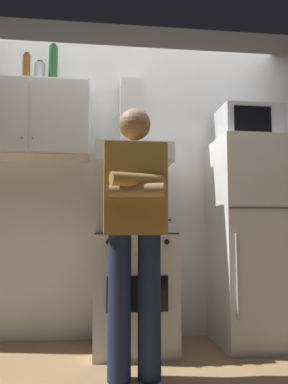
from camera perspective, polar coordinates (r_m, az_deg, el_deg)
The scene contains 12 objects.
ground_plane at distance 2.86m, azimuth -0.00°, elevation -23.54°, with size 7.00×7.00×0.00m, color olive.
back_wall_tiled at distance 3.36m, azimuth -1.23°, elevation 2.37°, with size 4.80×0.10×2.70m, color white.
upper_cabinet at distance 3.25m, azimuth -16.14°, elevation 10.10°, with size 0.90×0.37×0.60m.
stove_oven at distance 3.00m, azimuth -1.56°, elevation -14.22°, with size 0.60×0.62×0.87m.
range_hood at distance 3.18m, azimuth -1.72°, elevation 7.38°, with size 0.60×0.44×0.75m.
refrigerator at distance 3.20m, azimuth 15.76°, elevation -6.89°, with size 0.60×0.62×1.60m.
microwave at distance 3.33m, azimuth 15.18°, elevation 9.49°, with size 0.48×0.37×0.28m.
person_standing at distance 2.36m, azimuth -1.38°, elevation -5.13°, with size 0.38×0.33×1.64m.
cooking_pot at distance 2.87m, azimuth 1.28°, elevation -4.80°, with size 0.28×0.18×0.10m.
bottle_beer_brown at distance 3.41m, azimuth -16.97°, elevation 16.93°, with size 0.06×0.06×0.26m.
bottle_wine_green at distance 3.40m, azimuth -13.26°, elevation 17.70°, with size 0.07×0.07×0.35m.
bottle_canister_steel at distance 3.41m, azimuth -15.13°, elevation 16.40°, with size 0.09×0.09×0.21m.
Camera 1 is at (-0.33, -2.71, 0.87)m, focal length 36.16 mm.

